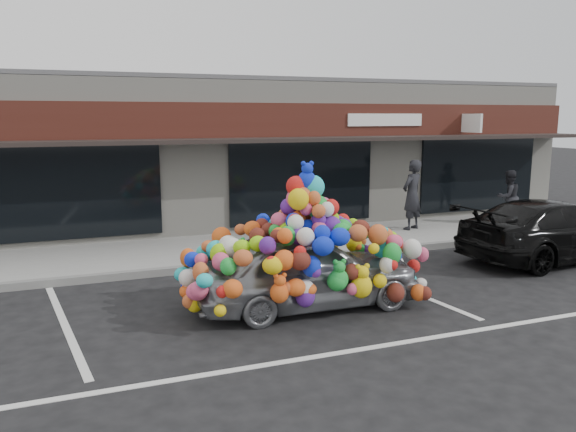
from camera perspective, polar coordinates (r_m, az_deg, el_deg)
name	(u,v)px	position (r m, az deg, el deg)	size (l,w,h in m)	color
ground	(261,305)	(9.92, -2.72, -9.04)	(90.00, 90.00, 0.00)	black
shop_building	(175,152)	(17.63, -11.40, 6.37)	(24.00, 7.20, 4.31)	beige
sidewalk	(210,250)	(13.61, -7.98, -3.49)	(26.00, 3.00, 0.15)	gray
kerb	(225,266)	(12.20, -6.39, -5.05)	(26.00, 0.18, 0.16)	slate
parking_stripe_left	(65,325)	(9.68, -21.72, -10.24)	(0.12, 4.40, 0.01)	silver
parking_stripe_mid	(394,285)	(11.23, 10.76, -6.89)	(0.12, 4.40, 0.01)	silver
lane_line	(437,337)	(8.85, 14.87, -11.79)	(14.00, 0.12, 0.01)	silver
toy_car	(307,260)	(9.62, 1.90, -4.52)	(2.85, 4.20, 2.43)	gray
black_sedan	(554,230)	(14.15, 25.41, -1.30)	(4.77, 1.94, 1.39)	black
pedestrian_a	(412,195)	(15.84, 12.49, 2.12)	(0.71, 0.46, 1.93)	black
pedestrian_b	(508,197)	(17.59, 21.46, 1.82)	(0.76, 0.59, 1.56)	black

